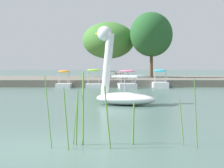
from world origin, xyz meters
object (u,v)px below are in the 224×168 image
at_px(pedal_boat_lime, 94,83).
at_px(pedal_boat_pink, 127,82).
at_px(pedal_boat_orange, 64,82).
at_px(bicycle_parked, 119,75).
at_px(swan_boat, 121,87).
at_px(tree_broadleaf_left, 108,40).
at_px(pedal_boat_cyan, 160,83).
at_px(tree_broadleaf_right, 151,34).

relative_size(pedal_boat_lime, pedal_boat_pink, 0.85).
relative_size(pedal_boat_orange, pedal_boat_lime, 1.10).
bearing_deg(bicycle_parked, swan_boat, -90.78).
relative_size(tree_broadleaf_left, bicycle_parked, 4.35).
bearing_deg(pedal_boat_cyan, bicycle_parked, 132.51).
xyz_separation_m(pedal_boat_orange, bicycle_parked, (4.29, 3.50, 0.50)).
bearing_deg(pedal_boat_pink, tree_broadleaf_left, 96.66).
bearing_deg(bicycle_parked, pedal_boat_pink, -81.55).
bearing_deg(pedal_boat_pink, pedal_boat_cyan, 9.77).
height_order(tree_broadleaf_right, tree_broadleaf_left, tree_broadleaf_right).
bearing_deg(tree_broadleaf_right, tree_broadleaf_left, 149.39).
xyz_separation_m(pedal_boat_lime, bicycle_parked, (2.00, 3.40, 0.52)).
distance_m(swan_boat, pedal_boat_lime, 16.04).
bearing_deg(tree_broadleaf_left, pedal_boat_lime, -95.38).
bearing_deg(pedal_boat_lime, pedal_boat_orange, -177.49).
relative_size(pedal_boat_lime, tree_broadleaf_right, 0.29).
bearing_deg(swan_boat, tree_broadleaf_left, 91.26).
bearing_deg(pedal_boat_orange, pedal_boat_lime, 2.51).
distance_m(pedal_boat_lime, tree_broadleaf_right, 11.71).
height_order(pedal_boat_lime, bicycle_parked, pedal_boat_lime).
distance_m(pedal_boat_orange, pedal_boat_lime, 2.30).
xyz_separation_m(swan_boat, pedal_boat_orange, (-4.03, 15.84, -0.35)).
distance_m(swan_boat, tree_broadleaf_right, 25.96).
bearing_deg(tree_broadleaf_right, pedal_boat_cyan, -91.10).
xyz_separation_m(pedal_boat_orange, tree_broadleaf_right, (7.64, 9.55, 4.37)).
height_order(tree_broadleaf_right, bicycle_parked, tree_broadleaf_right).
distance_m(pedal_boat_lime, pedal_boat_cyan, 5.16).
xyz_separation_m(tree_broadleaf_left, bicycle_parked, (0.87, -8.55, -3.41)).
xyz_separation_m(pedal_boat_cyan, tree_broadleaf_right, (0.18, 9.50, 4.38)).
height_order(pedal_boat_orange, bicycle_parked, pedal_boat_orange).
height_order(pedal_boat_orange, pedal_boat_cyan, pedal_boat_cyan).
xyz_separation_m(pedal_boat_orange, pedal_boat_pink, (4.87, -0.39, 0.03)).
xyz_separation_m(swan_boat, pedal_boat_pink, (0.84, 15.45, -0.32)).
relative_size(tree_broadleaf_right, bicycle_parked, 3.78).
bearing_deg(pedal_boat_pink, pedal_boat_orange, 175.37).
bearing_deg(pedal_boat_cyan, swan_boat, -102.16).
height_order(pedal_boat_lime, pedal_boat_pink, pedal_boat_lime).
xyz_separation_m(pedal_boat_lime, pedal_boat_cyan, (5.16, -0.05, -0.00)).
relative_size(tree_broadleaf_right, tree_broadleaf_left, 0.87).
bearing_deg(pedal_boat_pink, bicycle_parked, 98.45).
height_order(swan_boat, tree_broadleaf_right, tree_broadleaf_right).
xyz_separation_m(swan_boat, pedal_boat_cyan, (3.42, 15.89, -0.37)).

